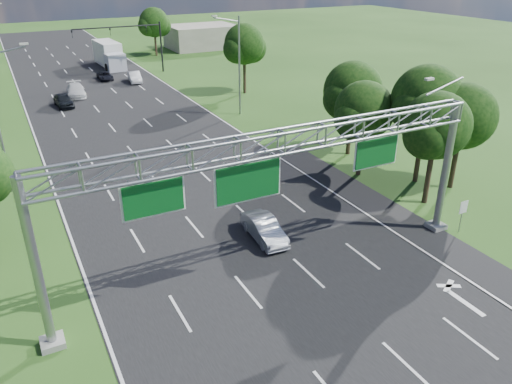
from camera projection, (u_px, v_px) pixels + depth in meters
ground at (166, 163)px, 40.66m from camera, size 220.00×220.00×0.00m
road at (166, 163)px, 40.66m from camera, size 18.00×180.00×0.02m
road_flare at (397, 219)px, 32.06m from camera, size 3.00×30.00×0.02m
sign_gantry at (283, 154)px, 23.40m from camera, size 23.50×1.00×9.56m
regulatory_sign at (463, 210)px, 29.90m from camera, size 0.60×0.08×2.10m
traffic_signal at (136, 37)px, 69.67m from camera, size 12.21×0.24×7.00m
streetlight_r_mid at (238, 61)px, 51.01m from camera, size 2.97×0.22×10.16m
tree_cluster_right at (406, 109)px, 35.87m from camera, size 9.91×14.60×8.68m
tree_verge_rd at (245, 46)px, 59.43m from camera, size 5.76×4.80×8.28m
tree_verge_re at (154, 24)px, 82.87m from camera, size 5.76×4.80×7.84m
building_right at (202, 37)px, 91.54m from camera, size 12.00×9.00×4.00m
silver_sedan at (264, 229)px, 29.52m from camera, size 1.62×4.15×1.35m
car_queue_a at (76, 90)px, 59.98m from camera, size 2.43×5.11×1.44m
car_queue_b at (105, 76)px, 68.06m from camera, size 1.84×3.86×1.06m
car_queue_c at (64, 100)px, 55.81m from camera, size 1.97×4.31×1.43m
car_queue_d at (135, 77)px, 66.77m from camera, size 1.88×4.24×1.35m
box_truck at (109, 55)px, 75.98m from camera, size 3.15×9.63×3.60m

